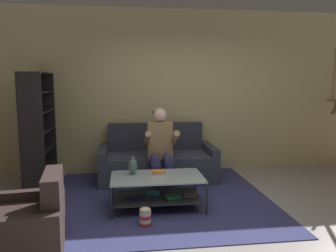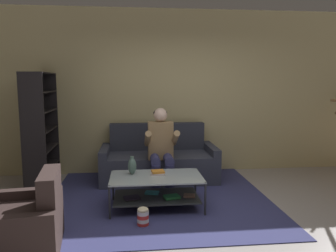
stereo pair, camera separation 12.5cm
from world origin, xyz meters
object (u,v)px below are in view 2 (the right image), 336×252
coffee_table (157,187)px  popcorn_tub (143,216)px  couch (159,162)px  person_seated_center (161,146)px  armchair (16,227)px  bookshelf (38,139)px  book_stack (158,172)px  vase (132,166)px

coffee_table → popcorn_tub: 0.58m
couch → popcorn_tub: couch is taller
couch → coffee_table: (-0.12, -1.26, -0.02)m
couch → person_seated_center: bearing=-90.0°
armchair → couch: bearing=55.6°
coffee_table → bookshelf: bearing=147.6°
person_seated_center → bookshelf: bearing=168.4°
couch → bookshelf: 1.95m
coffee_table → book_stack: (0.02, 0.09, 0.17)m
vase → book_stack: 0.35m
bookshelf → popcorn_tub: 2.38m
bookshelf → vase: bearing=-34.3°
couch → person_seated_center: person_seated_center is taller
vase → popcorn_tub: size_ratio=1.10×
couch → vase: size_ratio=7.96×
vase → bookshelf: bearing=145.7°
couch → popcorn_tub: 1.82m
coffee_table → bookshelf: 2.16m
person_seated_center → popcorn_tub: person_seated_center is taller
couch → book_stack: size_ratio=10.08×
book_stack → bookshelf: size_ratio=0.11×
couch → bookshelf: bearing=-176.1°
coffee_table → bookshelf: bookshelf is taller
bookshelf → popcorn_tub: size_ratio=8.20×
vase → book_stack: size_ratio=1.27×
book_stack → popcorn_tub: (-0.22, -0.61, -0.34)m
coffee_table → vase: bearing=157.3°
armchair → book_stack: bearing=36.8°
book_stack → person_seated_center: bearing=81.4°
person_seated_center → book_stack: size_ratio=6.58×
armchair → popcorn_tub: bearing=20.9°
bookshelf → armchair: (0.36, -2.12, -0.49)m
vase → popcorn_tub: (0.12, -0.65, -0.43)m
couch → person_seated_center: (-0.00, -0.52, 0.37)m
vase → bookshelf: (-1.47, 1.00, 0.21)m
couch → vase: 1.23m
vase → popcorn_tub: bearing=-79.6°
person_seated_center → popcorn_tub: 1.42m
couch → popcorn_tub: (-0.31, -1.78, -0.20)m
coffee_table → armchair: bearing=-145.1°
coffee_table → couch: bearing=84.5°
book_stack → armchair: size_ratio=0.19×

